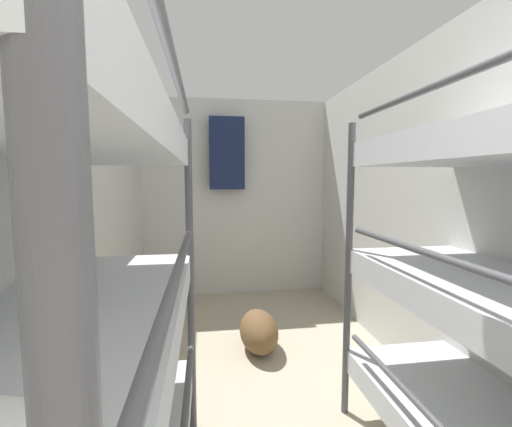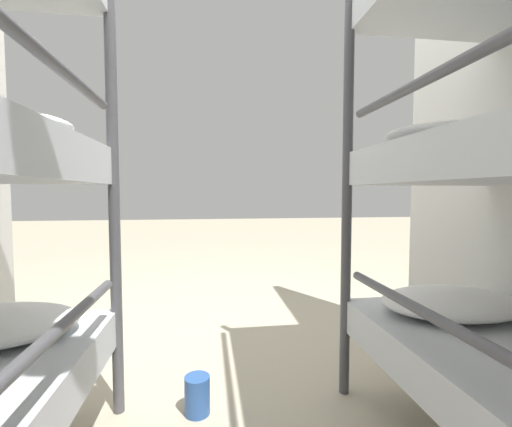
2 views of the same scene
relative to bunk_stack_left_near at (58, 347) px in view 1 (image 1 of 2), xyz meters
name	(u,v)px [view 1 (image 1 of 2)]	position (x,y,z in m)	size (l,w,h in m)	color
wall_left	(58,223)	(-0.39, 1.02, 0.25)	(0.06, 4.94, 2.54)	silver
wall_right	(449,216)	(2.06, 1.02, 0.25)	(0.06, 4.94, 2.54)	silver
wall_back	(235,198)	(0.84, 3.46, 0.25)	(2.51, 0.06, 2.54)	silver
bunk_stack_left_near	(58,347)	(0.00, 0.00, 0.00)	(0.73, 1.81, 1.89)	#4C4C51
duffel_bag	(259,331)	(0.90, 1.85, -0.85)	(0.34, 0.60, 0.34)	brown
hanging_coat	(227,153)	(0.72, 3.31, 0.82)	(0.44, 0.12, 0.90)	#192347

